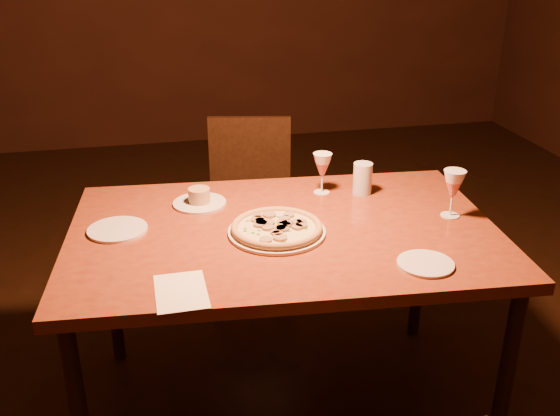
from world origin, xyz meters
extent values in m
plane|color=black|center=(0.00, 0.00, 0.00)|extent=(7.00, 7.00, 0.00)
cube|color=brown|center=(-0.01, -0.14, 0.79)|extent=(1.60, 1.10, 0.04)
cylinder|color=black|center=(-0.67, 0.33, 0.39)|extent=(0.05, 0.05, 0.77)
cylinder|color=black|center=(0.65, -0.62, 0.39)|extent=(0.05, 0.05, 0.77)
cylinder|color=black|center=(0.71, 0.22, 0.39)|extent=(0.05, 0.05, 0.77)
cube|color=black|center=(0.02, 0.82, 0.47)|extent=(0.51, 0.51, 0.04)
cube|color=black|center=(0.06, 1.02, 0.69)|extent=(0.43, 0.12, 0.41)
cylinder|color=black|center=(-0.19, 0.68, 0.22)|extent=(0.04, 0.04, 0.45)
cylinder|color=black|center=(-0.11, 1.03, 0.22)|extent=(0.04, 0.04, 0.45)
cylinder|color=black|center=(0.16, 0.61, 0.22)|extent=(0.04, 0.04, 0.45)
cylinder|color=black|center=(0.23, 0.96, 0.22)|extent=(0.04, 0.04, 0.45)
cylinder|color=silver|center=(-0.05, -0.18, 0.82)|extent=(0.34, 0.34, 0.01)
cylinder|color=beige|center=(-0.05, -0.18, 0.83)|extent=(0.31, 0.31, 0.01)
torus|color=tan|center=(-0.05, -0.18, 0.84)|extent=(0.32, 0.32, 0.02)
cylinder|color=silver|center=(-0.29, 0.13, 0.82)|extent=(0.21, 0.21, 0.01)
cylinder|color=tan|center=(-0.29, 0.13, 0.85)|extent=(0.08, 0.08, 0.06)
cylinder|color=silver|center=(0.37, 0.10, 0.88)|extent=(0.08, 0.08, 0.13)
cylinder|color=silver|center=(-0.59, -0.04, 0.82)|extent=(0.21, 0.21, 0.01)
cylinder|color=silver|center=(0.37, -0.50, 0.82)|extent=(0.18, 0.18, 0.01)
cube|color=white|center=(-0.40, -0.50, 0.82)|extent=(0.15, 0.22, 0.00)
camera|label=1|loc=(-0.45, -2.10, 1.79)|focal=40.00mm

